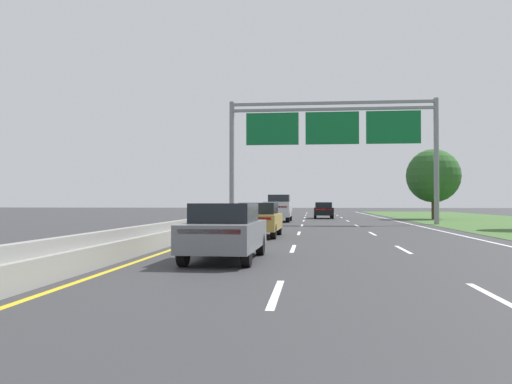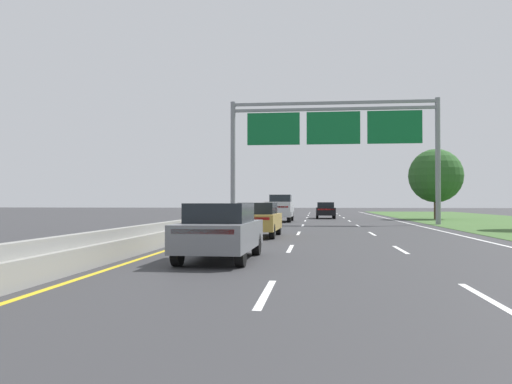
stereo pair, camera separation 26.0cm
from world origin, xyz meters
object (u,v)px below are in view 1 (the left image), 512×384
object	(u,v)px
overhead_sign_gantry	(332,135)
pickup_truck_silver	(279,208)
car_grey_left_lane_sedan	(225,231)
car_black_centre_lane_sedan	(323,210)
roadside_tree_far	(433,176)
car_gold_left_lane_sedan	(259,219)

from	to	relation	value
overhead_sign_gantry	pickup_truck_silver	xyz separation A→B (m)	(-4.17, 4.56, -5.38)
pickup_truck_silver	car_grey_left_lane_sedan	size ratio (longest dim) A/B	1.22
car_black_centre_lane_sedan	overhead_sign_gantry	bearing A→B (deg)	-178.78
overhead_sign_gantry	pickup_truck_silver	distance (m)	8.20
pickup_truck_silver	roadside_tree_far	world-z (taller)	roadside_tree_far
car_gold_left_lane_sedan	pickup_truck_silver	bearing A→B (deg)	2.02
car_black_centre_lane_sedan	car_grey_left_lane_sedan	distance (m)	37.66
car_gold_left_lane_sedan	car_grey_left_lane_sedan	size ratio (longest dim) A/B	1.00
overhead_sign_gantry	roadside_tree_far	size ratio (longest dim) A/B	2.32
car_grey_left_lane_sedan	roadside_tree_far	distance (m)	38.68
car_grey_left_lane_sedan	roadside_tree_far	bearing A→B (deg)	-19.59
overhead_sign_gantry	car_gold_left_lane_sedan	bearing A→B (deg)	-105.25
car_black_centre_lane_sedan	car_grey_left_lane_sedan	bearing A→B (deg)	174.38
overhead_sign_gantry	roadside_tree_far	distance (m)	15.51
overhead_sign_gantry	car_gold_left_lane_sedan	world-z (taller)	overhead_sign_gantry
pickup_truck_silver	roadside_tree_far	size ratio (longest dim) A/B	0.83
overhead_sign_gantry	car_black_centre_lane_sedan	distance (m)	14.40
overhead_sign_gantry	car_gold_left_lane_sedan	xyz separation A→B (m)	(-3.91, -14.36, -5.64)
overhead_sign_gantry	car_gold_left_lane_sedan	size ratio (longest dim) A/B	3.39
pickup_truck_silver	car_grey_left_lane_sedan	xyz separation A→B (m)	(0.28, -28.81, -0.26)
pickup_truck_silver	roadside_tree_far	xyz separation A→B (m)	(13.91, 7.25, 2.95)
overhead_sign_gantry	roadside_tree_far	xyz separation A→B (m)	(9.75, 11.81, -2.44)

